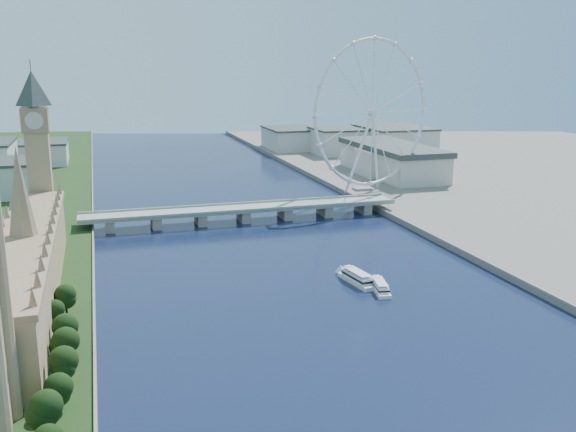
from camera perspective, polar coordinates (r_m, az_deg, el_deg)
name	(u,v)px	position (r m, az deg, el deg)	size (l,w,h in m)	color
tree_row	(50,405)	(207.55, -20.43, -15.46)	(8.72, 184.72, 22.17)	black
parliament_range	(27,267)	(309.22, -22.17, -4.24)	(24.00, 200.00, 70.00)	tan
big_ben	(37,134)	(405.77, -21.45, 6.79)	(20.02, 20.02, 110.00)	tan
westminster_bridge	(243,212)	(446.28, -3.99, 0.40)	(220.00, 22.00, 9.50)	gray
london_eye	(372,113)	(526.82, 7.51, 9.02)	(113.60, 39.12, 124.30)	silver
county_hall	(391,177)	(625.75, 9.14, 3.42)	(54.00, 144.00, 35.00)	beige
city_skyline	(225,148)	(703.24, -5.59, 6.02)	(505.00, 280.00, 32.00)	beige
tour_boat_near	(357,283)	(323.93, 6.17, -5.94)	(7.69, 30.08, 6.65)	silver
tour_boat_far	(380,291)	(314.26, 8.17, -6.62)	(6.49, 25.63, 5.62)	white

